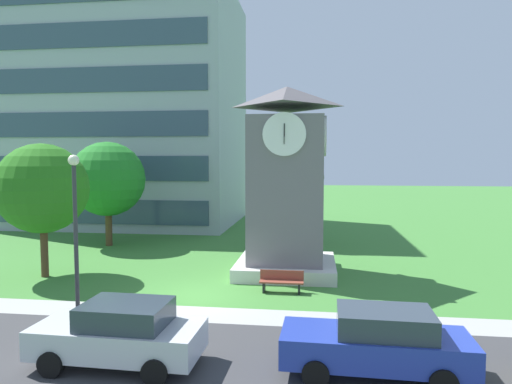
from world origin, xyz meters
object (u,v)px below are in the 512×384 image
object	(u,v)px
street_lamp	(75,218)
parked_car_silver	(120,333)
clock_tower	(287,192)
park_bench	(282,281)
tree_by_building	(298,178)
tree_near_tower	(42,189)
parked_car_blue	(377,342)
tree_streetside	(108,179)

from	to	relation	value
street_lamp	parked_car_silver	size ratio (longest dim) A/B	1.26
clock_tower	park_bench	xyz separation A→B (m)	(0.01, -3.28, -3.44)
tree_by_building	parked_car_silver	xyz separation A→B (m)	(-3.98, -17.74, -3.42)
clock_tower	parked_car_silver	world-z (taller)	clock_tower
park_bench	tree_by_building	size ratio (longest dim) A/B	0.30
tree_by_building	parked_car_silver	world-z (taller)	tree_by_building
street_lamp	tree_near_tower	distance (m)	6.99
clock_tower	tree_by_building	size ratio (longest dim) A/B	1.48
clock_tower	street_lamp	xyz separation A→B (m)	(-6.56, -7.47, -0.41)
park_bench	parked_car_silver	size ratio (longest dim) A/B	0.40
street_lamp	tree_by_building	distance (m)	16.31
tree_by_building	parked_car_blue	size ratio (longest dim) A/B	1.27
tree_near_tower	tree_streetside	distance (m)	7.65
clock_tower	park_bench	distance (m)	4.76
tree_by_building	tree_streetside	world-z (taller)	tree_streetside
tree_near_tower	tree_by_building	world-z (taller)	tree_near_tower
tree_near_tower	tree_by_building	bearing A→B (deg)	40.04
tree_near_tower	parked_car_silver	distance (m)	11.49
tree_by_building	parked_car_blue	xyz separation A→B (m)	(2.68, -17.46, -3.42)
park_bench	tree_near_tower	xyz separation A→B (m)	(-11.11, 1.09, 3.65)
clock_tower	street_lamp	bearing A→B (deg)	-131.28
tree_near_tower	clock_tower	bearing A→B (deg)	11.19
parked_car_blue	tree_near_tower	bearing A→B (deg)	150.49
tree_near_tower	tree_streetside	xyz separation A→B (m)	(-0.47, 7.63, 0.10)
park_bench	street_lamp	distance (m)	8.37
tree_by_building	tree_streetside	size ratio (longest dim) A/B	0.91
street_lamp	tree_near_tower	bearing A→B (deg)	130.66
clock_tower	tree_near_tower	xyz separation A→B (m)	(-11.10, -2.20, 0.20)
tree_near_tower	parked_car_blue	size ratio (longest dim) A/B	1.31
park_bench	tree_streetside	world-z (taller)	tree_streetside
tree_by_building	tree_streetside	distance (m)	11.96
tree_by_building	clock_tower	bearing A→B (deg)	-91.89
parked_car_silver	parked_car_blue	distance (m)	6.66
clock_tower	parked_car_blue	distance (m)	10.97
parked_car_blue	park_bench	bearing A→B (deg)	112.99
tree_streetside	parked_car_blue	bearing A→B (deg)	-47.05
tree_streetside	tree_by_building	bearing A→B (deg)	9.11
park_bench	street_lamp	xyz separation A→B (m)	(-6.57, -4.19, 3.03)
tree_streetside	park_bench	bearing A→B (deg)	-36.96
street_lamp	parked_car_silver	world-z (taller)	street_lamp
clock_tower	tree_by_building	world-z (taller)	clock_tower
park_bench	parked_car_silver	world-z (taller)	parked_car_silver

